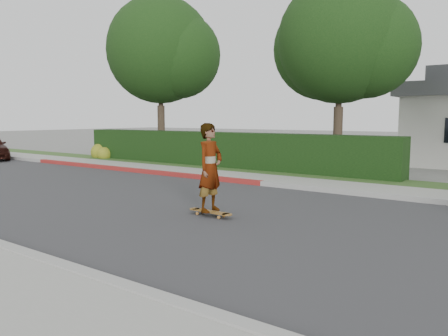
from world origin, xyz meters
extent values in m
plane|color=slate|center=(0.00, 0.00, 0.00)|extent=(120.00, 120.00, 0.00)
cube|color=#2D2D30|center=(0.00, 0.00, 0.01)|extent=(60.00, 8.00, 0.01)
cube|color=#9E9E99|center=(0.00, 4.10, 0.07)|extent=(60.00, 0.20, 0.15)
cube|color=maroon|center=(-5.00, 4.10, 0.08)|extent=(12.00, 0.21, 0.15)
cube|color=gray|center=(0.00, 5.00, 0.06)|extent=(60.00, 1.60, 0.12)
cube|color=#2D4C1E|center=(0.00, 6.60, 0.05)|extent=(60.00, 1.60, 0.10)
cube|color=black|center=(-3.00, 7.20, 0.75)|extent=(15.00, 1.00, 1.50)
sphere|color=#2D4C19|center=(-10.20, 6.80, 0.35)|extent=(0.90, 0.90, 0.90)
sphere|color=#2D4C19|center=(-9.60, 6.60, 0.30)|extent=(0.70, 0.70, 0.70)
cylinder|color=#33261C|center=(-7.50, 8.50, 1.35)|extent=(0.36, 0.36, 2.70)
cylinder|color=#33261C|center=(-7.50, 8.50, 3.38)|extent=(0.24, 0.24, 2.25)
sphere|color=black|center=(-7.50, 8.50, 5.40)|extent=(5.20, 5.20, 5.20)
sphere|color=black|center=(-8.30, 8.90, 5.20)|extent=(4.42, 4.42, 4.42)
sphere|color=black|center=(-6.60, 8.80, 5.10)|extent=(4.16, 4.16, 4.16)
cylinder|color=#33261C|center=(1.50, 9.00, 1.26)|extent=(0.36, 0.36, 2.52)
cylinder|color=#33261C|center=(1.50, 9.00, 3.15)|extent=(0.24, 0.24, 2.10)
sphere|color=black|center=(1.50, 9.00, 5.04)|extent=(4.80, 4.80, 4.80)
sphere|color=black|center=(0.70, 9.40, 4.84)|extent=(4.08, 4.08, 4.08)
sphere|color=black|center=(2.40, 9.30, 4.74)|extent=(3.84, 3.84, 3.84)
cylinder|color=#C07C35|center=(1.98, -0.26, 0.04)|extent=(0.06, 0.04, 0.06)
cylinder|color=#C07C35|center=(1.98, -0.09, 0.04)|extent=(0.06, 0.04, 0.06)
cylinder|color=#C07C35|center=(2.57, -0.29, 0.04)|extent=(0.06, 0.04, 0.06)
cylinder|color=#C07C35|center=(2.58, -0.12, 0.04)|extent=(0.06, 0.04, 0.06)
cube|color=silver|center=(1.98, -0.18, 0.08)|extent=(0.06, 0.18, 0.02)
cube|color=silver|center=(2.58, -0.20, 0.08)|extent=(0.06, 0.18, 0.02)
cube|color=brown|center=(2.28, -0.19, 0.10)|extent=(0.91, 0.26, 0.02)
cylinder|color=brown|center=(1.83, -0.17, 0.10)|extent=(0.23, 0.23, 0.02)
cylinder|color=brown|center=(2.73, -0.21, 0.10)|extent=(0.23, 0.23, 0.02)
imported|color=white|center=(2.28, -0.19, 1.05)|extent=(0.46, 0.69, 1.88)
camera|label=1|loc=(7.88, -7.46, 2.11)|focal=35.00mm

